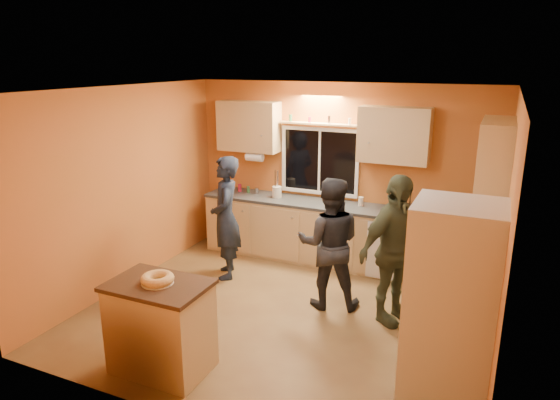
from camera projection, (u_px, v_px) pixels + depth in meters
The scene contains 14 objects.
ground at pixel (285, 313), 5.92m from camera, with size 4.50×4.50×0.00m, color brown.
room_shell at pixel (309, 174), 5.79m from camera, with size 4.54×4.04×2.61m.
back_counter at pixel (332, 234), 7.28m from camera, with size 4.23×0.62×0.90m.
right_counter at pixel (466, 292), 5.47m from camera, with size 0.62×1.84×0.90m.
refrigerator at pixel (451, 305), 4.23m from camera, with size 0.72×0.70×1.80m, color silver.
island at pixel (161, 326), 4.75m from camera, with size 0.94×0.64×0.90m.
bundt_pastry at pixel (157, 279), 4.61m from camera, with size 0.31×0.31×0.09m, color #DEB65B.
person_left at pixel (226, 218), 6.74m from camera, with size 0.61×0.40×1.68m, color black.
person_center at pixel (329, 243), 5.92m from camera, with size 0.78×0.61×1.60m, color black.
person_right at pixel (394, 250), 5.55m from camera, with size 1.01×0.42×1.72m, color #393E27.
mixing_bowl at pixel (410, 210), 6.70m from camera, with size 0.40×0.40×0.10m, color black.
utensil_crock at pixel (277, 192), 7.49m from camera, with size 0.14×0.14×0.17m, color beige.
potted_plant at pixel (474, 255), 4.92m from camera, with size 0.27×0.24×0.30m, color gray.
red_box at pixel (470, 239), 5.66m from camera, with size 0.16×0.12×0.07m, color #AC1A31.
Camera 1 is at (2.13, -4.88, 2.91)m, focal length 32.00 mm.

